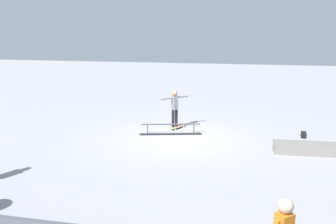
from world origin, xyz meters
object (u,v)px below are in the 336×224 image
at_px(skater_main, 175,107).
at_px(loose_skateboard_black, 303,134).
at_px(skateboard_main, 178,127).
at_px(skate_ledge, 305,148).
at_px(grind_rail, 171,130).

height_order(skater_main, loose_skateboard_black, skater_main).
xyz_separation_m(skater_main, skateboard_main, (-0.12, -0.02, -0.85)).
distance_m(skater_main, skateboard_main, 0.85).
relative_size(skateboard_main, loose_skateboard_black, 0.98).
bearing_deg(skateboard_main, skate_ledge, -87.52).
xyz_separation_m(grind_rail, loose_skateboard_black, (-5.00, -0.82, -0.11)).
height_order(grind_rail, loose_skateboard_black, grind_rail).
height_order(grind_rail, skate_ledge, grind_rail).
height_order(grind_rail, skateboard_main, grind_rail).
bearing_deg(skate_ledge, grind_rail, -15.14).
distance_m(grind_rail, skater_main, 1.10).
relative_size(skater_main, loose_skateboard_black, 1.93).
distance_m(skateboard_main, loose_skateboard_black, 4.88).
bearing_deg(skateboard_main, loose_skateboard_black, -63.05).
distance_m(grind_rail, skateboard_main, 0.86).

